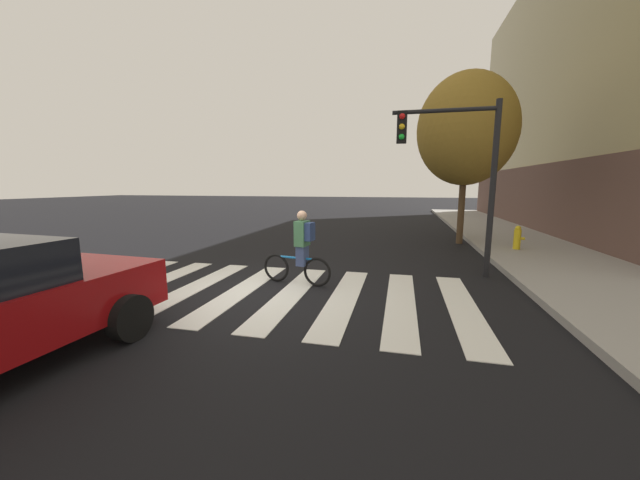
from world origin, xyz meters
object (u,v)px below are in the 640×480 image
at_px(fire_hydrant, 517,238).
at_px(street_tree_near, 466,130).
at_px(cyclist, 301,248).
at_px(traffic_light_near, 457,159).

distance_m(fire_hydrant, street_tree_near, 4.38).
bearing_deg(cyclist, traffic_light_near, 26.24).
bearing_deg(cyclist, fire_hydrant, 40.64).
xyz_separation_m(traffic_light_near, street_tree_near, (0.97, 5.09, 1.42)).
relative_size(traffic_light_near, street_tree_near, 0.66).
xyz_separation_m(cyclist, street_tree_near, (4.41, 6.79, 3.43)).
bearing_deg(cyclist, street_tree_near, 56.96).
bearing_deg(traffic_light_near, street_tree_near, 79.17).
relative_size(cyclist, traffic_light_near, 0.40).
xyz_separation_m(cyclist, traffic_light_near, (3.44, 1.70, 2.02)).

